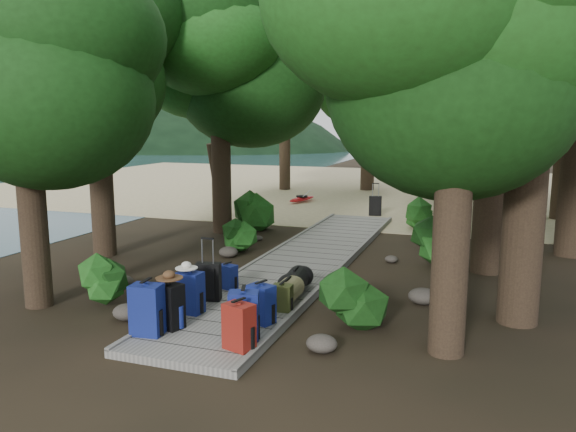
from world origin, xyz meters
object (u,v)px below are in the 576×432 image
at_px(duffel_right_khaki, 288,291).
at_px(backpack_left_c, 190,290).
at_px(backpack_left_d, 228,275).
at_px(backpack_right_a, 239,324).
at_px(backpack_right_d, 282,296).
at_px(duffel_right_black, 296,280).
at_px(suitcase_on_boardwalk, 208,282).
at_px(backpack_right_b, 244,313).
at_px(backpack_left_a, 147,307).
at_px(kayak, 302,198).
at_px(backpack_left_b, 169,303).
at_px(lone_suitcase_on_sand, 375,206).
at_px(sun_lounger, 488,202).
at_px(backpack_right_c, 261,302).

bearing_deg(duffel_right_khaki, backpack_left_c, -144.26).
distance_m(backpack_left_d, duffel_right_khaki, 1.40).
relative_size(backpack_right_a, backpack_right_d, 1.45).
bearing_deg(duffel_right_black, suitcase_on_boardwalk, -148.74).
distance_m(backpack_right_a, suitcase_on_boardwalk, 2.26).
bearing_deg(duffel_right_black, backpack_right_b, -95.83).
distance_m(backpack_left_a, backpack_right_d, 2.24).
bearing_deg(backpack_right_a, duffel_right_black, 110.35).
xyz_separation_m(backpack_left_a, kayak, (-2.33, 14.41, -0.35)).
distance_m(backpack_left_b, lone_suitcase_on_sand, 11.87).
xyz_separation_m(backpack_left_d, sun_lounger, (4.57, 12.06, -0.03)).
relative_size(backpack_right_b, backpack_right_d, 1.57).
distance_m(suitcase_on_boardwalk, sun_lounger, 13.60).
distance_m(backpack_left_c, duffel_right_khaki, 1.69).
height_order(backpack_left_c, lone_suitcase_on_sand, backpack_left_c).
relative_size(backpack_left_b, sun_lounger, 0.38).
distance_m(backpack_left_c, lone_suitcase_on_sand, 11.17).
xyz_separation_m(backpack_left_a, backpack_right_c, (1.39, 1.01, -0.09)).
bearing_deg(duffel_right_khaki, duffel_right_black, 94.17).
bearing_deg(backpack_right_b, backpack_right_d, 65.90).
xyz_separation_m(backpack_left_d, backpack_right_d, (1.40, -0.84, -0.00)).
height_order(backpack_right_d, duffel_right_khaki, backpack_right_d).
distance_m(duffel_right_black, suitcase_on_boardwalk, 1.62).
bearing_deg(duffel_right_black, backpack_right_c, -95.79).
xyz_separation_m(backpack_left_b, duffel_right_black, (1.22, 2.38, -0.17)).
height_order(backpack_left_b, backpack_left_d, backpack_left_b).
bearing_deg(backpack_right_d, kayak, 103.56).
distance_m(duffel_right_khaki, suitcase_on_boardwalk, 1.40).
relative_size(backpack_left_c, backpack_right_c, 1.13).
bearing_deg(kayak, duffel_right_black, -57.22).
relative_size(backpack_right_a, backpack_right_b, 0.92).
relative_size(backpack_left_a, duffel_right_black, 1.27).
xyz_separation_m(backpack_right_d, lone_suitcase_on_sand, (-0.46, 10.54, -0.01)).
xyz_separation_m(backpack_right_a, lone_suitcase_on_sand, (-0.44, 12.22, -0.13)).
distance_m(backpack_left_a, backpack_right_a, 1.49).
height_order(backpack_right_c, suitcase_on_boardwalk, backpack_right_c).
bearing_deg(lone_suitcase_on_sand, backpack_right_b, -96.83).
height_order(backpack_left_a, lone_suitcase_on_sand, backpack_left_a).
bearing_deg(suitcase_on_boardwalk, backpack_left_a, -107.07).
relative_size(backpack_right_c, duffel_right_black, 1.02).
distance_m(backpack_left_a, backpack_left_b, 0.38).
distance_m(suitcase_on_boardwalk, kayak, 12.90).
bearing_deg(backpack_right_b, lone_suitcase_on_sand, 72.40).
distance_m(duffel_right_khaki, kayak, 12.89).
bearing_deg(duffel_right_khaki, backpack_left_d, 160.88).
xyz_separation_m(backpack_right_a, kayak, (-3.81, 14.44, -0.29)).
bearing_deg(sun_lounger, backpack_left_c, -103.07).
bearing_deg(backpack_left_b, duffel_right_khaki, 68.09).
bearing_deg(backpack_right_a, backpack_left_c, 159.54).
relative_size(backpack_left_d, lone_suitcase_on_sand, 0.75).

